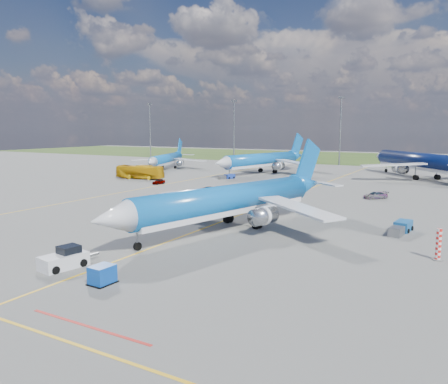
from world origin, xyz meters
The scene contains 17 objects.
ground centered at (0.00, 0.00, 0.00)m, with size 400.00×400.00×0.00m, color #575755.
grass_strip centered at (0.00, 150.00, 0.00)m, with size 400.00×80.00×0.01m, color #2D4719.
taxiway_lines centered at (0.17, 27.70, 0.01)m, with size 60.25×160.00×0.02m.
floodlight_masts centered at (10.00, 110.00, 12.56)m, with size 202.20×0.50×22.70m.
warning_post centered at (26.00, 8.00, 1.50)m, with size 0.50×0.50×3.00m, color red.
bg_jet_nw centered at (-51.77, 70.06, 0.00)m, with size 25.22×33.10×8.67m, color #0C60B3, non-canonical shape.
bg_jet_nnw centered at (-21.38, 72.58, 0.00)m, with size 30.59×40.15×10.52m, color #0C60B3, non-canonical shape.
bg_jet_n centered at (17.44, 80.55, 0.00)m, with size 34.98×45.92×12.03m, color #07123B, non-canonical shape.
main_airliner centered at (2.77, 9.54, 0.00)m, with size 30.19×39.63×10.38m, color #0C60B3, non-canonical shape.
pushback_tug centered at (-2.62, -10.63, 0.77)m, with size 2.76×5.71×1.90m.
uld_container centered at (3.23, -11.98, 0.74)m, with size 1.47×1.84×1.47m, color #0B41A2.
apron_bus centered at (-41.89, 46.05, 1.68)m, with size 2.83×12.08×3.37m, color #D8A00C.
service_car_a centered at (-31.55, 40.08, 0.56)m, with size 1.33×3.30×1.12m, color #999999.
service_car_b centered at (-13.13, 32.14, 0.75)m, with size 2.50×5.43×1.51m, color #999999.
service_car_c centered at (14.07, 42.57, 0.62)m, with size 1.75×4.30×1.25m, color #999999.
baggage_tug_w centered at (21.47, 17.90, 0.58)m, with size 2.11×5.65×1.24m.
baggage_tug_c centered at (-23.37, 56.51, 0.50)m, with size 2.84×4.86×1.06m.
Camera 1 is at (27.92, -36.18, 12.21)m, focal length 35.00 mm.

